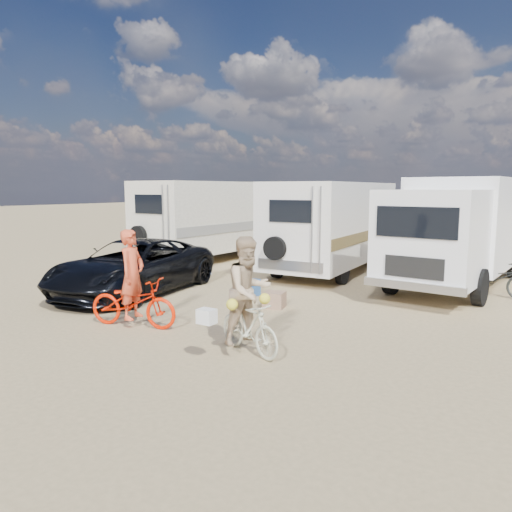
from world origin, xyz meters
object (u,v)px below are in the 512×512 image
Objects in this scene: rider_woman at (249,301)px; bike_parked at (496,278)px; cooler at (248,287)px; crate at (274,300)px; box_truck at (460,232)px; bike_woman at (249,327)px; bike_man at (133,302)px; dark_suv at (133,267)px; rider_man at (132,283)px; rv_left at (216,220)px; rv_main at (333,228)px.

rider_woman reaches higher than bike_parked.
cooler reaches higher than crate.
box_truck reaches higher than bike_woman.
crate is (1.66, 2.96, -0.32)m from bike_man.
rider_woman is (0.00, 0.00, 0.46)m from bike_woman.
crate is at bearing -28.37° from cooler.
dark_suv is 3.18m from cooler.
bike_woman is 4.62m from cooler.
cooler is (2.80, 1.43, -0.51)m from dark_suv.
dark_suv is 2.71× the size of bike_man.
rider_man is at bearing -92.48° from cooler.
rv_left is 4.00× the size of bike_parked.
dark_suv is (2.12, -6.56, -0.82)m from rv_left.
rv_main is 5.32m from rv_left.
bike_parked is (1.13, -0.94, -1.10)m from box_truck.
bike_woman is at bearing -178.84° from bike_parked.
bike_parked is at bearing -15.83° from rv_main.
dark_suv is 5.86m from bike_woman.
rider_man reaches higher than bike_parked.
box_truck reaches higher than rider_man.
box_truck reaches higher than rider_woman.
cooler is (-2.53, 3.86, -0.25)m from bike_woman.
rider_man is 3.33× the size of cooler.
bike_man is 2.95m from rider_woman.
rider_man is 2.92m from rider_woman.
bike_man is 1.04× the size of rider_woman.
rider_woman is (7.45, -8.99, -0.62)m from rv_left.
cooler is at bearing -97.31° from rv_main.
rv_left is 8.68m from crate.
box_truck is 4.19× the size of rider_man.
dark_suv reaches higher than cooler.
rv_left is 9.44m from box_truck.
rider_woman is 8.00m from bike_parked.
bike_woman is at bearing 0.00° from rider_woman.
box_truck reaches higher than bike_man.
bike_man is 1.07× the size of bike_parked.
crate is (-1.26, 3.07, -0.28)m from bike_woman.
cooler is at bearing 53.42° from rider_woman.
cooler is at bearing 148.25° from crate.
cooler is 1.16× the size of crate.
rv_main is at bearing 100.72° from bike_parked.
bike_man reaches higher than bike_woman.
bike_man reaches higher than bike_parked.
bike_man is 9.43m from bike_parked.
bike_man is (4.53, -8.89, -1.04)m from rv_left.
rv_main is 4.32× the size of bike_woman.
rider_man is at bearing -0.00° from bike_man.
bike_man is 3.51× the size of cooler.
bike_parked is at bearing -2.65° from bike_woman.
bike_parked is (3.09, 7.37, -0.46)m from rider_woman.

